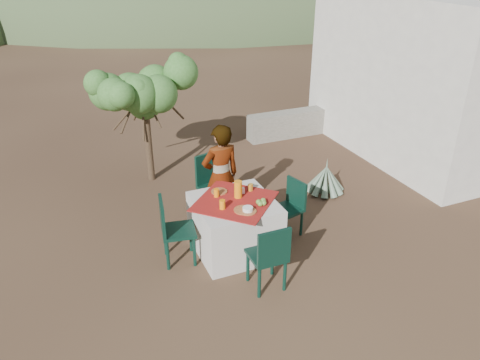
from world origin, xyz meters
name	(u,v)px	position (x,y,z in m)	size (l,w,h in m)	color
ground	(197,255)	(0.00, 0.00, 0.00)	(160.00, 160.00, 0.00)	#331F17
table	(235,226)	(0.53, -0.08, 0.38)	(1.30, 1.30, 0.76)	silver
chair_far	(213,182)	(0.59, 0.92, 0.55)	(0.57, 0.57, 0.99)	black
chair_near	(270,255)	(0.59, -1.00, 0.50)	(0.42, 0.42, 0.90)	black
chair_left	(172,228)	(-0.31, 0.00, 0.51)	(0.49, 0.49, 0.92)	black
chair_right	(291,205)	(1.42, 0.01, 0.46)	(0.46, 0.46, 0.82)	black
person	(221,176)	(0.61, 0.64, 0.78)	(0.57, 0.37, 1.56)	#8C6651
shrub_tree	(147,96)	(0.04, 2.55, 1.49)	(1.61, 1.58, 1.89)	#4B3925
agave	(326,180)	(2.56, 0.87, 0.23)	(0.64, 0.65, 0.69)	slate
guesthouse	(439,74)	(5.60, 1.80, 1.50)	(3.20, 4.20, 3.00)	white
stone_wall	(304,122)	(3.60, 3.40, 0.28)	(2.60, 0.35, 0.55)	gray
plate_far	(219,191)	(0.43, 0.23, 0.77)	(0.22, 0.22, 0.01)	brown
plate_near	(243,210)	(0.53, -0.35, 0.77)	(0.24, 0.24, 0.01)	brown
glass_far	(216,193)	(0.35, 0.12, 0.82)	(0.07, 0.07, 0.11)	orange
glass_near	(222,204)	(0.31, -0.20, 0.82)	(0.08, 0.08, 0.12)	orange
juice_pitcher	(238,189)	(0.61, 0.00, 0.88)	(0.11, 0.11, 0.23)	orange
bowl_plate	(248,211)	(0.57, -0.39, 0.77)	(0.23, 0.23, 0.01)	brown
white_bowl	(248,209)	(0.57, -0.39, 0.80)	(0.13, 0.13, 0.05)	white
jar_left	(251,187)	(0.84, 0.10, 0.81)	(0.06, 0.06, 0.10)	#C08121
jar_right	(250,188)	(0.83, 0.10, 0.81)	(0.06, 0.06, 0.09)	#C08121
napkin_holder	(242,191)	(0.69, 0.07, 0.80)	(0.06, 0.04, 0.08)	white
fruit_cluster	(261,202)	(0.80, -0.31, 0.80)	(0.14, 0.13, 0.07)	#659937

